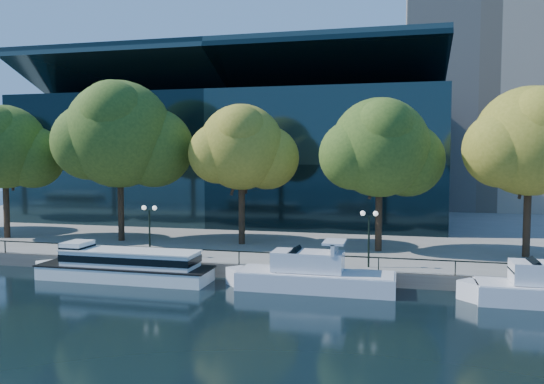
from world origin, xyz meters
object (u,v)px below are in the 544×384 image
(cruiser_near, at_px, (309,274))
(tree_5, at_px, (532,144))
(tree_2, at_px, (121,136))
(tree_4, at_px, (382,150))
(tour_boat, at_px, (120,264))
(lamp_2, at_px, (369,226))
(tree_1, at_px, (5,149))
(lamp_1, at_px, (149,219))
(tree_3, at_px, (243,149))

(cruiser_near, height_order, tree_5, tree_5)
(cruiser_near, relative_size, tree_2, 0.78)
(cruiser_near, xyz_separation_m, tree_4, (4.33, 10.06, 8.37))
(tour_boat, xyz_separation_m, tree_5, (29.33, 10.50, 8.73))
(tour_boat, distance_m, tree_5, 32.35)
(tree_4, distance_m, lamp_2, 8.60)
(tree_4, bearing_deg, tour_boat, -149.78)
(tree_1, bearing_deg, lamp_1, -17.28)
(tree_1, distance_m, tree_5, 46.57)
(cruiser_near, height_order, lamp_1, lamp_1)
(tree_1, height_order, tree_2, tree_2)
(tree_1, xyz_separation_m, lamp_2, (34.60, -5.48, -5.60))
(tree_3, distance_m, lamp_2, 14.70)
(lamp_2, bearing_deg, tree_4, 84.90)
(tour_boat, distance_m, cruiser_near, 13.65)
(tree_4, relative_size, lamp_2, 3.15)
(lamp_1, height_order, lamp_2, same)
(tour_boat, distance_m, tree_1, 21.32)
(tour_boat, distance_m, tree_4, 22.39)
(tree_3, height_order, tree_5, tree_5)
(tree_4, xyz_separation_m, tree_5, (11.36, 0.03, 0.45))
(cruiser_near, relative_size, tree_4, 0.91)
(tour_boat, bearing_deg, tree_5, 19.69)
(tree_2, bearing_deg, tree_3, 3.92)
(tree_1, height_order, tree_4, tree_1)
(tree_1, height_order, lamp_1, tree_1)
(tour_boat, bearing_deg, cruiser_near, 1.70)
(tree_4, xyz_separation_m, lamp_2, (-0.59, -6.64, -5.43))
(cruiser_near, xyz_separation_m, lamp_2, (3.74, 3.42, 2.94))
(tree_3, bearing_deg, tree_2, -176.08)
(lamp_1, bearing_deg, tree_1, 162.72)
(tour_boat, bearing_deg, tree_1, 151.61)
(tour_boat, relative_size, cruiser_near, 1.21)
(tree_3, bearing_deg, tree_4, -3.18)
(cruiser_near, relative_size, tree_5, 0.87)
(tour_boat, bearing_deg, tree_4, 30.22)
(cruiser_near, relative_size, tree_1, 0.91)
(tree_2, distance_m, tree_3, 11.55)
(tree_5, bearing_deg, lamp_2, -150.83)
(tree_2, height_order, tree_3, tree_2)
(lamp_2, bearing_deg, tree_1, 170.99)
(tree_3, xyz_separation_m, lamp_2, (11.49, -7.31, -5.53))
(lamp_1, xyz_separation_m, lamp_2, (16.97, 0.00, 0.00))
(tour_boat, relative_size, lamp_1, 3.47)
(lamp_1, bearing_deg, tree_4, 20.72)
(lamp_2, bearing_deg, tree_2, 164.12)
(tree_2, bearing_deg, tour_boat, -61.73)
(tree_3, relative_size, tree_5, 0.94)
(cruiser_near, distance_m, tree_3, 15.71)
(tree_2, height_order, lamp_2, tree_2)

